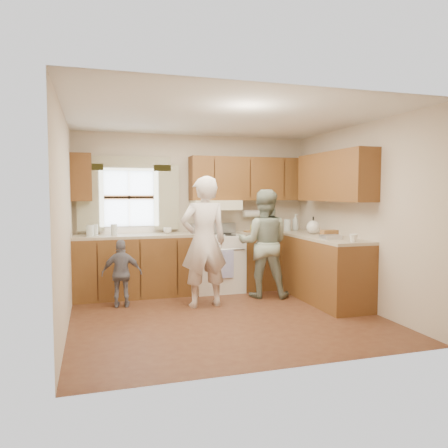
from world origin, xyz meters
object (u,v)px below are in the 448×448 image
object	(u,v)px
woman_left	(204,242)
child	(122,273)
woman_right	(264,243)
stove	(217,262)

from	to	relation	value
woman_left	child	world-z (taller)	woman_left
woman_right	child	distance (m)	2.12
stove	child	size ratio (longest dim) A/B	1.15
child	woman_left	bearing A→B (deg)	172.73
woman_left	child	bearing A→B (deg)	-17.74
stove	woman_right	xyz separation A→B (m)	(0.56, -0.59, 0.34)
stove	woman_left	xyz separation A→B (m)	(-0.44, -0.88, 0.43)
woman_right	child	size ratio (longest dim) A/B	1.74
woman_left	woman_right	world-z (taller)	woman_left
woman_left	child	size ratio (longest dim) A/B	1.93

